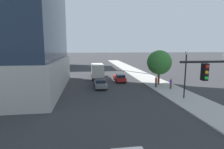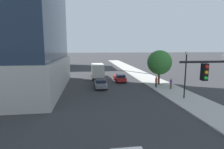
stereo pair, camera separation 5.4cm
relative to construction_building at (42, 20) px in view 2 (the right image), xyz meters
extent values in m
cube|color=#B2AFA8|center=(26.73, -37.22, -15.23)|extent=(4.80, 120.00, 0.15)
cube|color=gray|center=(-0.03, 0.03, -1.37)|extent=(12.98, 13.09, 27.87)
cube|color=red|center=(3.87, -3.90, 1.87)|extent=(0.90, 0.90, 34.35)
cylinder|color=black|center=(22.24, -53.48, -9.61)|extent=(4.98, 0.14, 0.14)
cube|color=black|center=(21.38, -53.48, -10.23)|extent=(0.32, 0.36, 1.05)
sphere|color=red|center=(21.38, -53.67, -9.89)|extent=(0.22, 0.22, 0.22)
sphere|color=orange|center=(21.38, -53.67, -10.23)|extent=(0.22, 0.22, 0.22)
sphere|color=green|center=(21.38, -53.67, -10.57)|extent=(0.22, 0.22, 0.22)
cylinder|color=black|center=(26.42, -42.70, -12.41)|extent=(0.16, 0.16, 5.50)
sphere|color=silver|center=(26.42, -42.70, -9.48)|extent=(0.44, 0.44, 0.44)
cylinder|color=brown|center=(26.50, -34.17, -14.03)|extent=(0.36, 0.36, 2.25)
sphere|color=#387F33|center=(26.50, -34.17, -11.35)|extent=(4.15, 4.15, 4.15)
cube|color=slate|center=(16.38, -34.73, -14.72)|extent=(1.85, 4.75, 0.58)
cube|color=#19212D|center=(16.38, -34.59, -14.18)|extent=(1.56, 2.45, 0.50)
cylinder|color=black|center=(15.56, -33.11, -14.96)|extent=(0.22, 0.69, 0.69)
cylinder|color=black|center=(17.19, -33.11, -14.96)|extent=(0.22, 0.69, 0.69)
cylinder|color=black|center=(15.56, -36.34, -14.96)|extent=(0.22, 0.69, 0.69)
cylinder|color=black|center=(17.19, -36.34, -14.96)|extent=(0.22, 0.69, 0.69)
cube|color=red|center=(20.41, -29.83, -14.67)|extent=(1.76, 4.74, 0.68)
cube|color=#19212D|center=(20.41, -30.79, -14.07)|extent=(1.48, 2.03, 0.53)
cylinder|color=black|center=(19.64, -28.22, -14.96)|extent=(0.22, 0.70, 0.70)
cylinder|color=black|center=(21.18, -28.22, -14.96)|extent=(0.22, 0.70, 0.70)
cylinder|color=black|center=(19.64, -31.44, -14.96)|extent=(0.22, 0.70, 0.70)
cylinder|color=black|center=(21.18, -31.44, -14.96)|extent=(0.22, 0.70, 0.70)
cube|color=#1E4799|center=(16.38, -23.03, -13.66)|extent=(2.33, 2.10, 2.03)
cube|color=silver|center=(16.38, -26.86, -13.44)|extent=(2.33, 5.26, 2.46)
cylinder|color=black|center=(15.35, -23.03, -14.77)|extent=(0.30, 1.06, 1.06)
cylinder|color=black|center=(17.40, -23.03, -14.77)|extent=(0.30, 1.06, 1.06)
cylinder|color=black|center=(15.35, -28.18, -14.77)|extent=(0.30, 1.06, 1.06)
cylinder|color=black|center=(17.40, -28.18, -14.77)|extent=(0.30, 1.06, 1.06)
cylinder|color=brown|center=(27.06, -37.62, -14.77)|extent=(0.28, 0.28, 0.77)
cylinder|color=purple|center=(27.06, -37.62, -14.08)|extent=(0.34, 0.34, 0.60)
sphere|color=#997051|center=(27.06, -37.62, -13.68)|extent=(0.21, 0.21, 0.21)
cylinder|color=#38334C|center=(25.17, -36.39, -14.74)|extent=(0.28, 0.28, 0.83)
cylinder|color=red|center=(25.17, -36.39, -14.01)|extent=(0.34, 0.34, 0.64)
sphere|color=brown|center=(25.17, -36.39, -13.57)|extent=(0.22, 0.22, 0.22)
camera|label=1|loc=(14.26, -63.53, -8.71)|focal=29.00mm
camera|label=2|loc=(14.31, -63.53, -8.71)|focal=29.00mm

